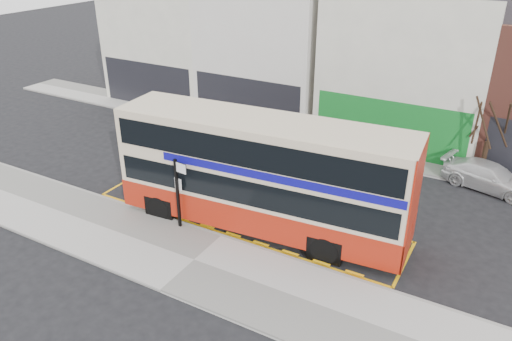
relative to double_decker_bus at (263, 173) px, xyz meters
The scene contains 15 objects.
ground 3.00m from the double_decker_bus, 131.02° to the right, with size 120.00×120.00×0.00m, color black.
pavement 4.40m from the double_decker_bus, 106.55° to the right, with size 40.00×4.00×0.15m, color #A7A49F.
kerb 3.11m from the double_decker_bus, 123.50° to the right, with size 40.00×0.15×0.15m, color gray.
far_pavement 10.17m from the double_decker_bus, 96.04° to the left, with size 50.00×3.00×0.15m, color #A7A49F.
road_markings 2.78m from the double_decker_bus, 158.64° to the left, with size 14.00×3.40×0.01m, color #FFB20D, non-canonical shape.
terrace_far_left 20.17m from the double_decker_bus, 136.51° to the left, with size 8.00×8.01×10.80m.
terrace_left 15.52m from the double_decker_bus, 115.36° to the left, with size 8.00×8.01×11.80m.
terrace_green_shop 14.24m from the double_decker_bus, 79.88° to the left, with size 9.00×8.01×11.30m.
double_decker_bus is the anchor object (origin of this frame).
bus_stop_post 3.46m from the double_decker_bus, 147.37° to the right, with size 0.76×0.19×3.11m.
car_silver 14.14m from the double_decker_bus, 149.14° to the left, with size 1.73×4.30×1.47m, color silver.
car_grey 8.07m from the double_decker_bus, 95.41° to the left, with size 1.39×3.99×1.31m, color #42434A.
car_white 11.73m from the double_decker_bus, 46.98° to the left, with size 1.80×4.44×1.29m, color silver.
street_tree_left 20.29m from the double_decker_bus, 146.83° to the left, with size 2.51×2.51×5.42m.
street_tree_right 12.09m from the double_decker_bus, 51.74° to the left, with size 2.55×2.55×5.50m.
Camera 1 is at (9.68, -14.67, 11.51)m, focal length 35.00 mm.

